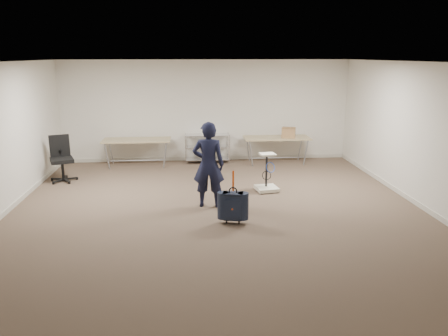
{
  "coord_description": "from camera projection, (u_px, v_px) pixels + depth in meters",
  "views": [
    {
      "loc": [
        -0.55,
        -7.68,
        2.93
      ],
      "look_at": [
        0.13,
        0.3,
        0.84
      ],
      "focal_mm": 35.0,
      "sensor_mm": 36.0,
      "label": 1
    }
  ],
  "objects": [
    {
      "name": "ground",
      "position": [
        218.0,
        216.0,
        8.19
      ],
      "size": [
        9.0,
        9.0,
        0.0
      ],
      "primitive_type": "plane",
      "color": "#4D3D2F",
      "rests_on": "ground"
    },
    {
      "name": "room_shell",
      "position": [
        214.0,
        191.0,
        9.51
      ],
      "size": [
        8.0,
        9.0,
        9.0
      ],
      "color": "silver",
      "rests_on": "ground"
    },
    {
      "name": "folding_table_left",
      "position": [
        137.0,
        141.0,
        11.67
      ],
      "size": [
        1.8,
        0.75,
        0.73
      ],
      "color": "#8D7B56",
      "rests_on": "ground"
    },
    {
      "name": "folding_table_right",
      "position": [
        277.0,
        139.0,
        11.98
      ],
      "size": [
        1.8,
        0.75,
        0.73
      ],
      "color": "#8D7B56",
      "rests_on": "ground"
    },
    {
      "name": "wire_shelf",
      "position": [
        207.0,
        147.0,
        12.12
      ],
      "size": [
        1.22,
        0.47,
        0.8
      ],
      "color": "silver",
      "rests_on": "ground"
    },
    {
      "name": "person",
      "position": [
        208.0,
        165.0,
        8.49
      ],
      "size": [
        0.66,
        0.48,
        1.7
      ],
      "primitive_type": "imported",
      "rotation": [
        0.0,
        0.0,
        3.02
      ],
      "color": "black",
      "rests_on": "ground"
    },
    {
      "name": "suitcase",
      "position": [
        233.0,
        206.0,
        7.72
      ],
      "size": [
        0.39,
        0.27,
        0.97
      ],
      "color": "#152030",
      "rests_on": "ground"
    },
    {
      "name": "office_chair",
      "position": [
        62.0,
        167.0,
        10.37
      ],
      "size": [
        0.66,
        0.67,
        1.08
      ],
      "color": "black",
      "rests_on": "ground"
    },
    {
      "name": "equipment_cart",
      "position": [
        267.0,
        181.0,
        9.61
      ],
      "size": [
        0.53,
        0.53,
        0.85
      ],
      "color": "silver",
      "rests_on": "ground"
    },
    {
      "name": "cardboard_box",
      "position": [
        289.0,
        133.0,
        11.9
      ],
      "size": [
        0.43,
        0.36,
        0.27
      ],
      "primitive_type": "cube",
      "rotation": [
        0.0,
        0.0,
        -0.29
      ],
      "color": "olive",
      "rests_on": "folding_table_right"
    }
  ]
}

